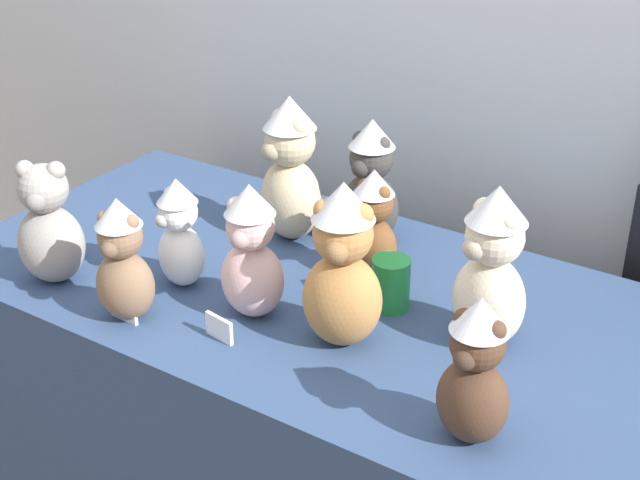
# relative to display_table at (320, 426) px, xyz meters

# --- Properties ---
(display_table) EXTENTS (1.67, 0.81, 0.74)m
(display_table) POSITION_rel_display_table_xyz_m (0.00, 0.00, 0.00)
(display_table) COLOR navy
(display_table) RESTS_ON ground_plane
(teddy_bear_cocoa) EXTENTS (0.13, 0.12, 0.27)m
(teddy_bear_cocoa) POSITION_rel_display_table_xyz_m (0.47, -0.27, 0.50)
(teddy_bear_cocoa) COLOR #4C3323
(teddy_bear_cocoa) RESTS_ON display_table
(teddy_bear_charcoal) EXTENTS (0.14, 0.13, 0.30)m
(teddy_bear_charcoal) POSITION_rel_display_table_xyz_m (-0.03, 0.25, 0.52)
(teddy_bear_charcoal) COLOR #383533
(teddy_bear_charcoal) RESTS_ON display_table
(teddy_bear_sand) EXTENTS (0.19, 0.18, 0.35)m
(teddy_bear_sand) POSITION_rel_display_table_xyz_m (-0.19, 0.17, 0.54)
(teddy_bear_sand) COLOR #CCB78E
(teddy_bear_sand) RESTS_ON display_table
(teddy_bear_caramel) EXTENTS (0.19, 0.17, 0.34)m
(teddy_bear_caramel) POSITION_rel_display_table_xyz_m (0.14, -0.14, 0.53)
(teddy_bear_caramel) COLOR #B27A42
(teddy_bear_caramel) RESTS_ON display_table
(teddy_bear_ash) EXTENTS (0.18, 0.17, 0.28)m
(teddy_bear_ash) POSITION_rel_display_table_xyz_m (-0.50, -0.28, 0.50)
(teddy_bear_ash) COLOR gray
(teddy_bear_ash) RESTS_ON display_table
(teddy_bear_cream) EXTENTS (0.19, 0.18, 0.33)m
(teddy_bear_cream) POSITION_rel_display_table_xyz_m (0.38, 0.01, 0.53)
(teddy_bear_cream) COLOR beige
(teddy_bear_cream) RESTS_ON display_table
(teddy_bear_snow) EXTENTS (0.14, 0.13, 0.25)m
(teddy_bear_snow) POSITION_rel_display_table_xyz_m (-0.26, -0.14, 0.49)
(teddy_bear_snow) COLOR white
(teddy_bear_snow) RESTS_ON display_table
(teddy_bear_chestnut) EXTENTS (0.14, 0.12, 0.25)m
(teddy_bear_chestnut) POSITION_rel_display_table_xyz_m (0.06, 0.11, 0.49)
(teddy_bear_chestnut) COLOR brown
(teddy_bear_chestnut) RESTS_ON display_table
(teddy_bear_mocha) EXTENTS (0.14, 0.13, 0.27)m
(teddy_bear_mocha) POSITION_rel_display_table_xyz_m (-0.27, -0.30, 0.50)
(teddy_bear_mocha) COLOR #7F6047
(teddy_bear_mocha) RESTS_ON display_table
(teddy_bear_blush) EXTENTS (0.15, 0.13, 0.29)m
(teddy_bear_blush) POSITION_rel_display_table_xyz_m (-0.06, -0.15, 0.51)
(teddy_bear_blush) COLOR beige
(teddy_bear_blush) RESTS_ON display_table
(party_cup_green) EXTENTS (0.08, 0.08, 0.11)m
(party_cup_green) POSITION_rel_display_table_xyz_m (0.16, 0.02, 0.42)
(party_cup_green) COLOR #238C3D
(party_cup_green) RESTS_ON display_table
(name_card_front_left) EXTENTS (0.07, 0.01, 0.05)m
(name_card_front_left) POSITION_rel_display_table_xyz_m (-0.27, -0.32, 0.39)
(name_card_front_left) COLOR white
(name_card_front_left) RESTS_ON display_table
(name_card_front_middle) EXTENTS (0.07, 0.02, 0.05)m
(name_card_front_middle) POSITION_rel_display_table_xyz_m (-0.06, -0.26, 0.39)
(name_card_front_middle) COLOR white
(name_card_front_middle) RESTS_ON display_table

